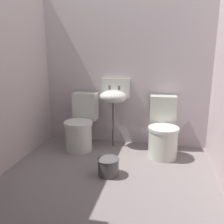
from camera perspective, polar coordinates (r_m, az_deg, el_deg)
ground_plane at (r=2.89m, az=-1.26°, el=-15.77°), size 2.82×2.70×0.08m
wall_back at (r=3.69m, az=3.07°, el=10.20°), size 2.82×0.10×2.29m
wall_left at (r=3.15m, az=-24.10°, el=8.25°), size 0.10×2.50×2.29m
toilet_left at (r=3.60m, az=-7.22°, el=-3.36°), size 0.42×0.61×0.78m
toilet_right at (r=3.41m, az=11.66°, el=-4.59°), size 0.43×0.62×0.78m
sink at (r=3.55m, az=0.41°, el=3.72°), size 0.42×0.35×0.99m
bucket at (r=2.90m, az=-0.91°, el=-12.41°), size 0.25×0.25×0.21m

